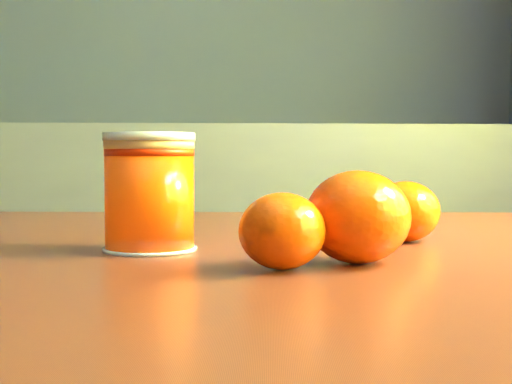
{
  "coord_description": "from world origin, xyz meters",
  "views": [
    {
      "loc": [
        0.84,
        -0.33,
        0.83
      ],
      "look_at": [
        0.88,
        0.24,
        0.8
      ],
      "focal_mm": 50.0,
      "sensor_mm": 36.0,
      "label": 1
    }
  ],
  "objects": [
    {
      "name": "orange_back",
      "position": [
        1.01,
        0.27,
        0.79
      ],
      "size": [
        0.07,
        0.07,
        0.05
      ],
      "primitive_type": "ellipsoid",
      "rotation": [
        0.0,
        0.0,
        -0.2
      ],
      "color": "#FC4905",
      "rests_on": "table"
    },
    {
      "name": "orange_extra",
      "position": [
        0.89,
        0.13,
        0.78
      ],
      "size": [
        0.06,
        0.06,
        0.05
      ],
      "primitive_type": "ellipsoid",
      "rotation": [
        0.0,
        0.0,
        -0.02
      ],
      "color": "#FC4905",
      "rests_on": "table"
    },
    {
      "name": "orange_front",
      "position": [
        0.94,
        0.15,
        0.79
      ],
      "size": [
        0.07,
        0.07,
        0.06
      ],
      "primitive_type": "ellipsoid",
      "rotation": [
        0.0,
        0.0,
        0.02
      ],
      "color": "#FC4905",
      "rests_on": "table"
    },
    {
      "name": "table",
      "position": [
        0.97,
        0.23,
        0.66
      ],
      "size": [
        1.07,
        0.8,
        0.76
      ],
      "rotation": [
        0.0,
        0.0,
        -0.09
      ],
      "color": "#612818",
      "rests_on": "ground"
    },
    {
      "name": "juice_glass",
      "position": [
        0.8,
        0.23,
        0.8
      ],
      "size": [
        0.07,
        0.07,
        0.09
      ],
      "rotation": [
        0.0,
        0.0,
        -0.05
      ],
      "color": "#FF4405",
      "rests_on": "table"
    }
  ]
}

